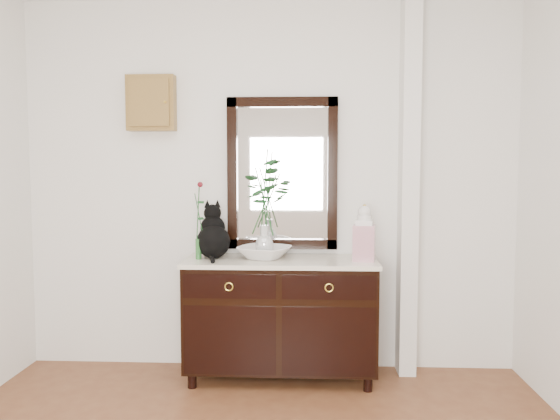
# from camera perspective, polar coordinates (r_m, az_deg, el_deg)

# --- Properties ---
(wall_back) EXTENTS (3.60, 0.04, 2.70)m
(wall_back) POSITION_cam_1_polar(r_m,az_deg,el_deg) (4.00, -1.19, 2.53)
(wall_back) COLOR white
(wall_back) RESTS_ON ground
(pilaster) EXTENTS (0.12, 0.20, 2.70)m
(pilaster) POSITION_cam_1_polar(r_m,az_deg,el_deg) (3.98, 13.27, 2.40)
(pilaster) COLOR white
(pilaster) RESTS_ON ground
(sideboard) EXTENTS (1.33, 0.52, 0.82)m
(sideboard) POSITION_cam_1_polar(r_m,az_deg,el_deg) (3.87, 0.07, -10.65)
(sideboard) COLOR black
(sideboard) RESTS_ON ground
(wall_mirror) EXTENTS (0.80, 0.06, 1.10)m
(wall_mirror) POSITION_cam_1_polar(r_m,az_deg,el_deg) (3.98, 0.23, 3.82)
(wall_mirror) COLOR black
(wall_mirror) RESTS_ON wall_back
(key_cabinet) EXTENTS (0.35, 0.10, 0.40)m
(key_cabinet) POSITION_cam_1_polar(r_m,az_deg,el_deg) (4.13, -13.30, 10.81)
(key_cabinet) COLOR brown
(key_cabinet) RESTS_ON wall_back
(cat) EXTENTS (0.34, 0.38, 0.38)m
(cat) POSITION_cam_1_polar(r_m,az_deg,el_deg) (3.87, -6.99, -2.15)
(cat) COLOR black
(cat) RESTS_ON sideboard
(lotus_bowl) EXTENTS (0.46, 0.46, 0.09)m
(lotus_bowl) POSITION_cam_1_polar(r_m,az_deg,el_deg) (3.82, -1.65, -4.45)
(lotus_bowl) COLOR silver
(lotus_bowl) RESTS_ON sideboard
(vase_branches) EXTENTS (0.43, 0.43, 0.75)m
(vase_branches) POSITION_cam_1_polar(r_m,az_deg,el_deg) (3.78, -1.66, 0.83)
(vase_branches) COLOR silver
(vase_branches) RESTS_ON lotus_bowl
(bud_vase_rose) EXTENTS (0.09, 0.09, 0.55)m
(bud_vase_rose) POSITION_cam_1_polar(r_m,az_deg,el_deg) (3.81, -8.55, -1.04)
(bud_vase_rose) COLOR #2D692E
(bud_vase_rose) RESTS_ON sideboard
(ginger_jar) EXTENTS (0.17, 0.17, 0.39)m
(ginger_jar) POSITION_cam_1_polar(r_m,az_deg,el_deg) (3.75, 8.79, -2.32)
(ginger_jar) COLOR silver
(ginger_jar) RESTS_ON sideboard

